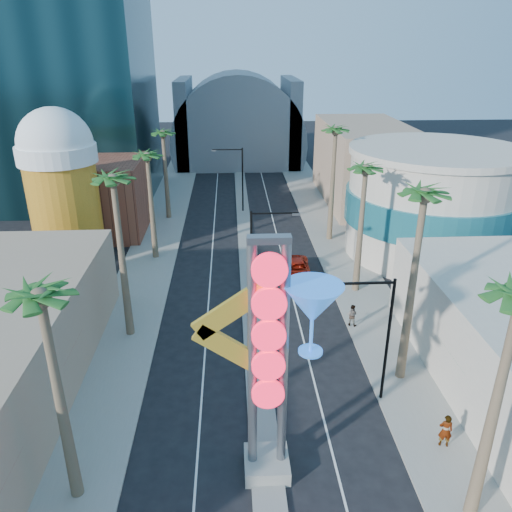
{
  "coord_description": "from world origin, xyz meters",
  "views": [
    {
      "loc": [
        -1.51,
        -15.54,
        19.72
      ],
      "look_at": [
        0.34,
        19.51,
        4.53
      ],
      "focal_mm": 35.0,
      "sensor_mm": 36.0,
      "label": 1
    }
  ],
  "objects_px": {
    "neon_sign": "(286,347)",
    "pedestrian_a": "(445,431)",
    "pedestrian_b": "(352,315)",
    "red_pickup": "(296,270)"
  },
  "relations": [
    {
      "from": "neon_sign",
      "to": "red_pickup",
      "type": "relative_size",
      "value": 2.21
    },
    {
      "from": "pedestrian_a",
      "to": "pedestrian_b",
      "type": "relative_size",
      "value": 1.16
    },
    {
      "from": "pedestrian_b",
      "to": "red_pickup",
      "type": "bearing_deg",
      "value": -44.5
    },
    {
      "from": "neon_sign",
      "to": "pedestrian_a",
      "type": "distance_m",
      "value": 10.62
    },
    {
      "from": "neon_sign",
      "to": "pedestrian_a",
      "type": "relative_size",
      "value": 6.41
    },
    {
      "from": "red_pickup",
      "to": "pedestrian_b",
      "type": "distance_m",
      "value": 9.08
    },
    {
      "from": "red_pickup",
      "to": "pedestrian_b",
      "type": "xyz_separation_m",
      "value": [
        3.07,
        -8.55,
        0.21
      ]
    },
    {
      "from": "pedestrian_a",
      "to": "pedestrian_b",
      "type": "height_order",
      "value": "pedestrian_a"
    },
    {
      "from": "pedestrian_b",
      "to": "pedestrian_a",
      "type": "bearing_deg",
      "value": 125.45
    },
    {
      "from": "red_pickup",
      "to": "pedestrian_b",
      "type": "relative_size",
      "value": 3.36
    }
  ]
}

